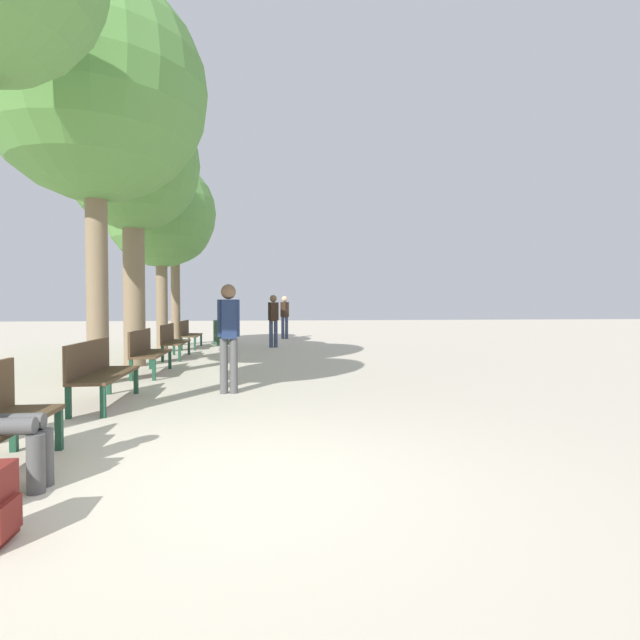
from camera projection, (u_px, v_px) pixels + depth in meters
The scene contains 13 objects.
ground_plane at pixel (223, 481), 3.86m from camera, with size 80.00×80.00×0.00m, color beige.
bench_row_1 at pixel (99, 368), 6.78m from camera, with size 0.49×1.74×0.87m.
bench_row_2 at pixel (147, 349), 9.76m from camera, with size 0.49×1.74×0.87m.
bench_row_3 at pixel (173, 339), 12.73m from camera, with size 0.49×1.74×0.87m.
bench_row_4 at pixel (189, 332), 15.71m from camera, with size 0.49×1.74×0.87m.
tree_row_1 at pixel (95, 91), 8.43m from camera, with size 3.76×3.76×6.90m.
tree_row_2 at pixel (133, 168), 11.01m from camera, with size 2.92×2.92×5.95m.
tree_row_3 at pixel (161, 214), 14.27m from camera, with size 3.09×3.09×5.54m.
tree_row_4 at pixel (175, 229), 16.67m from camera, with size 2.39×2.39×5.17m.
pedestrian_near at pixel (285, 314), 20.07m from camera, with size 0.35×0.30×1.72m.
pedestrian_mid at pixel (229, 331), 7.65m from camera, with size 0.34×0.23×1.68m.
pedestrian_far at pixel (273, 317), 15.97m from camera, with size 0.34×0.26×1.68m.
trash_bin at pixel (221, 332), 17.12m from camera, with size 0.53×0.53×0.84m.
Camera 1 is at (0.26, -3.88, 1.36)m, focal length 28.00 mm.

